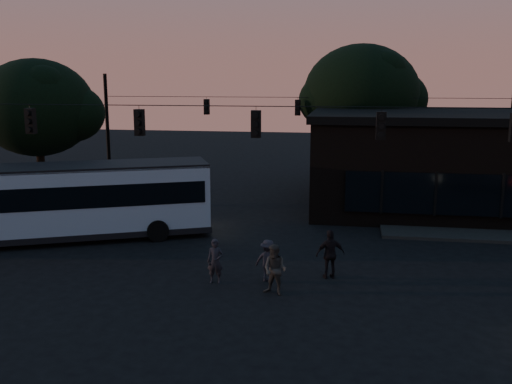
% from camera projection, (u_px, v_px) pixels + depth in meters
% --- Properties ---
extents(ground, '(120.00, 120.00, 0.00)m').
position_uv_depth(ground, '(235.00, 308.00, 18.15)').
color(ground, black).
rests_on(ground, ground).
extents(sidewalk_far_left, '(14.00, 10.00, 0.15)m').
position_uv_depth(sidewalk_far_left, '(53.00, 200.00, 33.97)').
color(sidewalk_far_left, black).
rests_on(sidewalk_far_left, ground).
extents(building, '(15.40, 10.41, 5.40)m').
position_uv_depth(building, '(452.00, 161.00, 31.59)').
color(building, black).
rests_on(building, ground).
extents(tree_behind, '(7.60, 7.60, 9.43)m').
position_uv_depth(tree_behind, '(361.00, 94.00, 37.55)').
color(tree_behind, black).
rests_on(tree_behind, ground).
extents(tree_left, '(6.40, 6.40, 8.30)m').
position_uv_depth(tree_left, '(37.00, 108.00, 31.92)').
color(tree_left, black).
rests_on(tree_left, ground).
extents(signal_rig_near, '(26.24, 0.30, 7.50)m').
position_uv_depth(signal_rig_near, '(256.00, 154.00, 21.15)').
color(signal_rig_near, black).
rests_on(signal_rig_near, ground).
extents(signal_rig_far, '(26.24, 0.30, 7.50)m').
position_uv_depth(signal_rig_far, '(297.00, 126.00, 36.66)').
color(signal_rig_far, black).
rests_on(signal_rig_far, ground).
extents(bus, '(12.19, 7.47, 3.41)m').
position_uv_depth(bus, '(73.00, 198.00, 25.64)').
color(bus, '#92A4BA').
rests_on(bus, ground).
extents(pedestrian_a, '(0.59, 0.39, 1.61)m').
position_uv_depth(pedestrian_a, '(215.00, 261.00, 20.30)').
color(pedestrian_a, black).
rests_on(pedestrian_a, ground).
extents(pedestrian_b, '(1.00, 0.88, 1.74)m').
position_uv_depth(pedestrian_b, '(275.00, 270.00, 19.19)').
color(pedestrian_b, '#2F2D2A').
rests_on(pedestrian_b, ground).
extents(pedestrian_c, '(1.16, 0.78, 1.83)m').
position_uv_depth(pedestrian_c, '(330.00, 254.00, 20.75)').
color(pedestrian_c, black).
rests_on(pedestrian_c, ground).
extents(pedestrian_d, '(1.11, 0.82, 1.54)m').
position_uv_depth(pedestrian_d, '(268.00, 261.00, 20.48)').
color(pedestrian_d, black).
rests_on(pedestrian_d, ground).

